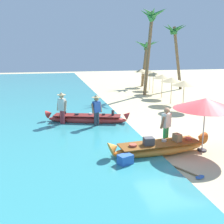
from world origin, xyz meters
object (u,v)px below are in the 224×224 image
object	(u,v)px
boat_orange_foreground	(159,148)
person_vendor_assistant	(62,107)
person_tourist_customer	(166,126)
patio_umbrella_large	(206,104)
person_vendor_hatted	(96,109)
cooler_box	(125,161)
palm_tree_mid_cluster	(146,49)
boat_red_midground	(87,119)
palm_tree_tall_inland	(175,38)
paddle	(186,171)
palm_tree_leaning_seaward	(151,25)

from	to	relation	value
boat_orange_foreground	person_vendor_assistant	xyz separation A→B (m)	(-3.32, 4.77, 0.72)
person_tourist_customer	patio_umbrella_large	bearing A→B (deg)	-24.69
person_vendor_hatted	patio_umbrella_large	world-z (taller)	patio_umbrella_large
patio_umbrella_large	cooler_box	size ratio (longest dim) A/B	5.07
palm_tree_mid_cluster	boat_orange_foreground	bearing A→B (deg)	-108.41
boat_orange_foreground	person_vendor_hatted	bearing A→B (deg)	112.66
boat_orange_foreground	person_tourist_customer	xyz separation A→B (m)	(0.48, 0.56, 0.66)
boat_red_midground	palm_tree_tall_inland	xyz separation A→B (m)	(10.05, 10.76, 4.69)
patio_umbrella_large	palm_tree_tall_inland	bearing A→B (deg)	68.10
patio_umbrella_large	palm_tree_mid_cluster	bearing A→B (deg)	76.58
person_tourist_customer	palm_tree_mid_cluster	size ratio (longest dim) A/B	0.33
paddle	boat_red_midground	bearing A→B (deg)	109.98
palm_tree_mid_cluster	paddle	world-z (taller)	palm_tree_mid_cluster
person_vendor_hatted	boat_orange_foreground	bearing A→B (deg)	-67.34
person_vendor_assistant	boat_orange_foreground	bearing A→B (deg)	-55.14
boat_red_midground	palm_tree_leaning_seaward	size ratio (longest dim) A/B	0.61
patio_umbrella_large	palm_tree_leaning_seaward	xyz separation A→B (m)	(2.76, 12.93, 4.00)
person_vendor_assistant	patio_umbrella_large	size ratio (longest dim) A/B	0.73
palm_tree_tall_inland	palm_tree_mid_cluster	size ratio (longest dim) A/B	1.28
cooler_box	paddle	size ratio (longest dim) A/B	0.29
person_vendor_hatted	patio_umbrella_large	xyz separation A→B (m)	(3.42, -4.02, 0.89)
person_vendor_assistant	palm_tree_tall_inland	world-z (taller)	palm_tree_tall_inland
palm_tree_leaning_seaward	palm_tree_mid_cluster	size ratio (longest dim) A/B	1.45
boat_red_midground	patio_umbrella_large	world-z (taller)	patio_umbrella_large
person_tourist_customer	patio_umbrella_large	distance (m)	1.67
boat_red_midground	person_vendor_hatted	bearing A→B (deg)	-64.91
person_vendor_hatted	person_vendor_assistant	xyz separation A→B (m)	(-1.65, 0.77, 0.03)
palm_tree_mid_cluster	palm_tree_tall_inland	bearing A→B (deg)	-58.82
boat_red_midground	cooler_box	world-z (taller)	boat_red_midground
patio_umbrella_large	palm_tree_mid_cluster	size ratio (longest dim) A/B	0.48
palm_tree_tall_inland	palm_tree_leaning_seaward	world-z (taller)	palm_tree_leaning_seaward
person_tourist_customer	palm_tree_leaning_seaward	distance (m)	13.89
person_vendor_assistant	palm_tree_tall_inland	xyz separation A→B (m)	(11.33, 10.79, 3.96)
person_vendor_hatted	palm_tree_mid_cluster	distance (m)	16.83
person_vendor_assistant	person_vendor_hatted	bearing A→B (deg)	-24.91
person_tourist_customer	cooler_box	size ratio (longest dim) A/B	3.50
palm_tree_tall_inland	palm_tree_mid_cluster	world-z (taller)	palm_tree_tall_inland
palm_tree_tall_inland	paddle	world-z (taller)	palm_tree_tall_inland
paddle	cooler_box	bearing A→B (deg)	155.13
palm_tree_mid_cluster	cooler_box	world-z (taller)	palm_tree_mid_cluster
cooler_box	paddle	world-z (taller)	cooler_box
boat_orange_foreground	person_tourist_customer	bearing A→B (deg)	49.50
person_vendor_hatted	cooler_box	size ratio (longest dim) A/B	3.54
paddle	palm_tree_tall_inland	bearing A→B (deg)	65.59
palm_tree_mid_cluster	patio_umbrella_large	bearing A→B (deg)	-103.42
person_vendor_assistant	boat_red_midground	bearing A→B (deg)	1.36
person_vendor_assistant	patio_umbrella_large	distance (m)	7.03
boat_red_midground	patio_umbrella_large	bearing A→B (deg)	-51.80
person_vendor_hatted	paddle	world-z (taller)	person_vendor_hatted
palm_tree_mid_cluster	person_tourist_customer	bearing A→B (deg)	-107.56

